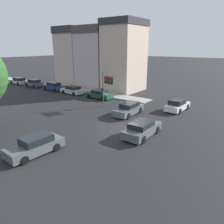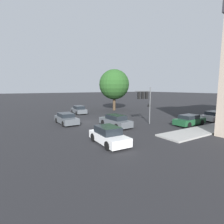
{
  "view_description": "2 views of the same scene",
  "coord_description": "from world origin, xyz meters",
  "px_view_note": "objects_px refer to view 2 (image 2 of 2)",
  "views": [
    {
      "loc": [
        -17.35,
        -11.59,
        8.09
      ],
      "look_at": [
        0.75,
        1.96,
        1.21
      ],
      "focal_mm": 35.0,
      "sensor_mm": 36.0,
      "label": 1
    },
    {
      "loc": [
        21.9,
        -9.37,
        4.7
      ],
      "look_at": [
        1.74,
        3.24,
        1.42
      ],
      "focal_mm": 28.0,
      "sensor_mm": 36.0,
      "label": 2
    }
  ],
  "objects_px": {
    "crossing_car_0": "(115,121)",
    "crossing_car_3": "(109,136)",
    "street_tree": "(114,85)",
    "parked_car_0": "(189,120)",
    "crossing_car_1": "(66,119)",
    "crossing_car_2": "(79,110)",
    "parked_car_1": "(215,116)",
    "traffic_signal": "(145,98)"
  },
  "relations": [
    {
      "from": "street_tree",
      "to": "crossing_car_0",
      "type": "relative_size",
      "value": 1.77
    },
    {
      "from": "crossing_car_3",
      "to": "parked_car_0",
      "type": "relative_size",
      "value": 0.96
    },
    {
      "from": "crossing_car_2",
      "to": "parked_car_0",
      "type": "xyz_separation_m",
      "value": [
        17.25,
        8.03,
        -0.02
      ]
    },
    {
      "from": "parked_car_0",
      "to": "parked_car_1",
      "type": "xyz_separation_m",
      "value": [
        -0.05,
        6.05,
        -0.01
      ]
    },
    {
      "from": "traffic_signal",
      "to": "street_tree",
      "type": "bearing_deg",
      "value": -7.09
    },
    {
      "from": "crossing_car_1",
      "to": "traffic_signal",
      "type": "bearing_deg",
      "value": 55.49
    },
    {
      "from": "street_tree",
      "to": "traffic_signal",
      "type": "xyz_separation_m",
      "value": [
        14.26,
        -4.53,
        -2.0
      ]
    },
    {
      "from": "crossing_car_3",
      "to": "parked_car_0",
      "type": "height_order",
      "value": "crossing_car_3"
    },
    {
      "from": "crossing_car_1",
      "to": "crossing_car_2",
      "type": "distance_m",
      "value": 9.41
    },
    {
      "from": "traffic_signal",
      "to": "parked_car_1",
      "type": "distance_m",
      "value": 11.35
    },
    {
      "from": "crossing_car_1",
      "to": "parked_car_1",
      "type": "bearing_deg",
      "value": 63.08
    },
    {
      "from": "street_tree",
      "to": "traffic_signal",
      "type": "relative_size",
      "value": 1.78
    },
    {
      "from": "street_tree",
      "to": "crossing_car_3",
      "type": "xyz_separation_m",
      "value": [
        18.75,
        -12.62,
        -4.71
      ]
    },
    {
      "from": "parked_car_1",
      "to": "crossing_car_0",
      "type": "bearing_deg",
      "value": 165.1
    },
    {
      "from": "street_tree",
      "to": "parked_car_1",
      "type": "height_order",
      "value": "street_tree"
    },
    {
      "from": "street_tree",
      "to": "crossing_car_0",
      "type": "bearing_deg",
      "value": -32.22
    },
    {
      "from": "crossing_car_1",
      "to": "parked_car_1",
      "type": "distance_m",
      "value": 21.06
    },
    {
      "from": "crossing_car_0",
      "to": "parked_car_0",
      "type": "bearing_deg",
      "value": -120.19
    },
    {
      "from": "crossing_car_0",
      "to": "crossing_car_3",
      "type": "bearing_deg",
      "value": 139.26
    },
    {
      "from": "traffic_signal",
      "to": "crossing_car_2",
      "type": "relative_size",
      "value": 1.07
    },
    {
      "from": "crossing_car_2",
      "to": "crossing_car_0",
      "type": "bearing_deg",
      "value": -178.15
    },
    {
      "from": "traffic_signal",
      "to": "crossing_car_1",
      "type": "bearing_deg",
      "value": 67.17
    },
    {
      "from": "crossing_car_3",
      "to": "parked_car_1",
      "type": "bearing_deg",
      "value": 94.94
    },
    {
      "from": "crossing_car_0",
      "to": "parked_car_1",
      "type": "relative_size",
      "value": 1.09
    },
    {
      "from": "street_tree",
      "to": "parked_car_0",
      "type": "relative_size",
      "value": 1.9
    },
    {
      "from": "crossing_car_2",
      "to": "crossing_car_1",
      "type": "bearing_deg",
      "value": 152.03
    },
    {
      "from": "street_tree",
      "to": "parked_car_1",
      "type": "xyz_separation_m",
      "value": [
        17.79,
        5.9,
        -4.76
      ]
    },
    {
      "from": "crossing_car_2",
      "to": "parked_car_0",
      "type": "bearing_deg",
      "value": -151.76
    },
    {
      "from": "street_tree",
      "to": "crossing_car_3",
      "type": "distance_m",
      "value": 23.09
    },
    {
      "from": "crossing_car_0",
      "to": "parked_car_1",
      "type": "distance_m",
      "value": 15.03
    },
    {
      "from": "street_tree",
      "to": "traffic_signal",
      "type": "distance_m",
      "value": 15.09
    },
    {
      "from": "crossing_car_0",
      "to": "crossing_car_3",
      "type": "relative_size",
      "value": 1.12
    },
    {
      "from": "crossing_car_2",
      "to": "traffic_signal",
      "type": "bearing_deg",
      "value": -161.74
    },
    {
      "from": "crossing_car_1",
      "to": "crossing_car_2",
      "type": "bearing_deg",
      "value": 147.59
    },
    {
      "from": "crossing_car_2",
      "to": "crossing_car_3",
      "type": "xyz_separation_m",
      "value": [
        18.16,
        -4.44,
        0.02
      ]
    },
    {
      "from": "traffic_signal",
      "to": "crossing_car_0",
      "type": "xyz_separation_m",
      "value": [
        -0.76,
        -3.98,
        -2.71
      ]
    },
    {
      "from": "parked_car_0",
      "to": "street_tree",
      "type": "bearing_deg",
      "value": 87.94
    },
    {
      "from": "street_tree",
      "to": "parked_car_0",
      "type": "distance_m",
      "value": 18.47
    },
    {
      "from": "parked_car_1",
      "to": "street_tree",
      "type": "bearing_deg",
      "value": 110.04
    },
    {
      "from": "crossing_car_1",
      "to": "crossing_car_3",
      "type": "bearing_deg",
      "value": 1.38
    },
    {
      "from": "street_tree",
      "to": "crossing_car_3",
      "type": "height_order",
      "value": "street_tree"
    },
    {
      "from": "crossing_car_0",
      "to": "crossing_car_2",
      "type": "xyz_separation_m",
      "value": [
        -12.91,
        0.32,
        -0.03
      ]
    }
  ]
}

